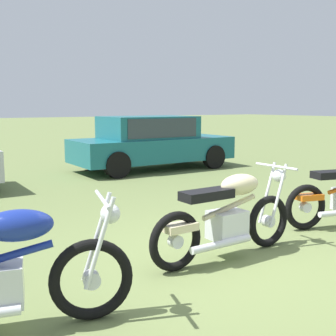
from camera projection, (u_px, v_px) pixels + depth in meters
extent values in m
plane|color=olive|center=(228.00, 262.00, 4.68)|extent=(120.00, 120.00, 0.00)
torus|color=black|center=(92.00, 280.00, 3.38)|extent=(0.67, 0.28, 0.67)
cylinder|color=silver|center=(92.00, 280.00, 3.38)|extent=(0.16, 0.14, 0.14)
cylinder|color=silver|center=(97.00, 236.00, 3.44)|extent=(0.26, 0.11, 0.72)
cylinder|color=silver|center=(100.00, 243.00, 3.27)|extent=(0.26, 0.11, 0.72)
ellipsoid|color=navy|center=(18.00, 225.00, 3.15)|extent=(0.57, 0.40, 0.24)
cylinder|color=silver|center=(102.00, 199.00, 3.32)|extent=(0.21, 0.62, 0.03)
sphere|color=silver|center=(110.00, 214.00, 3.35)|extent=(0.20, 0.20, 0.16)
torus|color=black|center=(268.00, 221.00, 5.16)|extent=(0.63, 0.09, 0.63)
torus|color=black|center=(176.00, 241.00, 4.39)|extent=(0.63, 0.09, 0.63)
cylinder|color=silver|center=(268.00, 221.00, 5.16)|extent=(0.14, 0.10, 0.14)
cylinder|color=silver|center=(176.00, 241.00, 4.39)|extent=(0.14, 0.10, 0.14)
cylinder|color=silver|center=(267.00, 193.00, 5.22)|extent=(0.27, 0.04, 0.74)
cylinder|color=silver|center=(278.00, 195.00, 5.07)|extent=(0.27, 0.04, 0.74)
cube|color=silver|center=(227.00, 225.00, 4.78)|extent=(0.40, 0.30, 0.32)
cylinder|color=beige|center=(229.00, 207.00, 4.77)|extent=(0.75, 0.06, 0.22)
ellipsoid|color=beige|center=(240.00, 185.00, 4.81)|extent=(0.52, 0.26, 0.24)
cube|color=black|center=(207.00, 195.00, 4.56)|extent=(0.60, 0.24, 0.10)
cube|color=beige|center=(180.00, 227.00, 4.41)|extent=(0.36, 0.18, 0.08)
cylinder|color=silver|center=(276.00, 166.00, 5.12)|extent=(0.03, 0.64, 0.03)
sphere|color=silver|center=(279.00, 176.00, 5.17)|extent=(0.16, 0.16, 0.16)
cylinder|color=silver|center=(222.00, 244.00, 4.54)|extent=(0.80, 0.08, 0.08)
torus|color=black|center=(305.00, 207.00, 5.87)|extent=(0.64, 0.26, 0.64)
cylinder|color=silver|center=(305.00, 207.00, 5.87)|extent=(0.16, 0.13, 0.14)
cube|color=black|center=(333.00, 174.00, 5.94)|extent=(0.64, 0.39, 0.10)
cube|color=orange|center=(309.00, 197.00, 5.86)|extent=(0.39, 0.27, 0.08)
cube|color=#19606B|center=(153.00, 149.00, 11.48)|extent=(4.35, 1.79, 0.60)
cube|color=#19606B|center=(148.00, 128.00, 11.31)|extent=(2.41, 1.58, 0.60)
cube|color=#2D3842|center=(148.00, 127.00, 11.31)|extent=(2.05, 1.61, 0.48)
cylinder|color=black|center=(181.00, 152.00, 12.95)|extent=(0.64, 0.23, 0.64)
cylinder|color=black|center=(214.00, 157.00, 11.63)|extent=(0.64, 0.23, 0.64)
cylinder|color=black|center=(91.00, 158.00, 11.38)|extent=(0.64, 0.23, 0.64)
cylinder|color=black|center=(117.00, 165.00, 10.07)|extent=(0.64, 0.23, 0.64)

